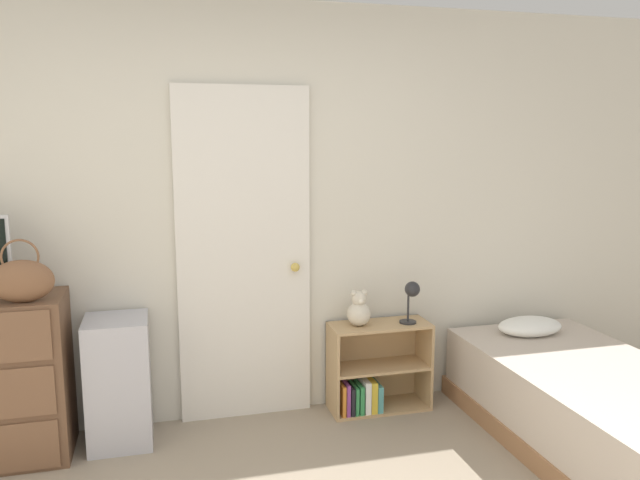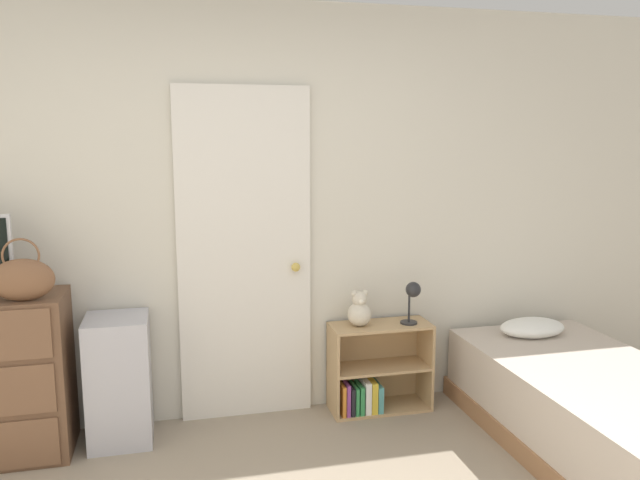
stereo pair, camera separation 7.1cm
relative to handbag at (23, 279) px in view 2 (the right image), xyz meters
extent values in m
cube|color=beige|center=(1.19, 0.39, 0.25)|extent=(10.00, 0.06, 2.55)
cube|color=silver|center=(1.19, 0.34, 0.00)|extent=(0.82, 0.04, 2.05)
sphere|color=gold|center=(1.50, 0.29, -0.07)|extent=(0.06, 0.06, 0.06)
ellipsoid|color=brown|center=(0.00, 0.00, -0.01)|extent=(0.32, 0.11, 0.22)
torus|color=brown|center=(0.00, 0.00, 0.12)|extent=(0.19, 0.01, 0.19)
cube|color=#ADADB7|center=(0.43, 0.15, -0.65)|extent=(0.35, 0.37, 0.74)
cube|color=tan|center=(1.72, 0.20, -0.74)|extent=(0.02, 0.27, 0.57)
cube|color=tan|center=(2.35, 0.20, -0.74)|extent=(0.02, 0.27, 0.57)
cube|color=tan|center=(2.03, 0.20, -1.02)|extent=(0.61, 0.27, 0.02)
cube|color=tan|center=(2.03, 0.20, -0.74)|extent=(0.61, 0.27, 0.02)
cube|color=tan|center=(2.03, 0.20, -0.46)|extent=(0.61, 0.27, 0.02)
cube|color=tan|center=(2.03, 0.33, -0.74)|extent=(0.64, 0.01, 0.57)
cube|color=orange|center=(1.76, 0.17, -0.91)|extent=(0.02, 0.18, 0.20)
cube|color=#8C3F8C|center=(1.79, 0.17, -0.90)|extent=(0.02, 0.19, 0.20)
cube|color=black|center=(1.82, 0.15, -0.92)|extent=(0.02, 0.15, 0.18)
cube|color=#338C4C|center=(1.85, 0.16, -0.92)|extent=(0.02, 0.17, 0.18)
cube|color=#338C4C|center=(1.88, 0.16, -0.92)|extent=(0.03, 0.16, 0.18)
cube|color=white|center=(1.92, 0.18, -0.90)|extent=(0.04, 0.20, 0.21)
cube|color=gold|center=(1.96, 0.15, -0.90)|extent=(0.04, 0.15, 0.20)
cube|color=teal|center=(2.00, 0.19, -0.92)|extent=(0.03, 0.22, 0.17)
sphere|color=beige|center=(1.89, 0.20, -0.38)|extent=(0.15, 0.15, 0.15)
sphere|color=beige|center=(1.89, 0.20, -0.28)|extent=(0.09, 0.09, 0.09)
sphere|color=silver|center=(1.89, 0.16, -0.29)|extent=(0.03, 0.03, 0.03)
sphere|color=beige|center=(1.86, 0.20, -0.24)|extent=(0.04, 0.04, 0.04)
sphere|color=beige|center=(1.93, 0.20, -0.24)|extent=(0.04, 0.04, 0.04)
cylinder|color=#262628|center=(2.21, 0.18, -0.45)|extent=(0.11, 0.11, 0.01)
cylinder|color=#262628|center=(2.21, 0.18, -0.35)|extent=(0.01, 0.01, 0.18)
sphere|color=#262628|center=(2.23, 0.16, -0.23)|extent=(0.10, 0.10, 0.10)
cube|color=#996B47|center=(3.04, -0.63, -0.96)|extent=(0.98, 1.94, 0.12)
cube|color=beige|center=(3.04, -0.63, -0.73)|extent=(0.95, 1.88, 0.34)
ellipsoid|color=white|center=(3.04, 0.07, -0.51)|extent=(0.44, 0.28, 0.12)
camera|label=1|loc=(0.68, -3.41, 0.73)|focal=35.00mm
camera|label=2|loc=(0.75, -3.42, 0.73)|focal=35.00mm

